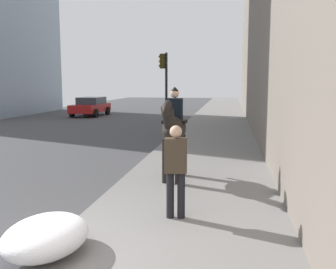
# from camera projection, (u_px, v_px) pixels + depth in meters

# --- Properties ---
(mounted_horse_near) EXTENTS (2.15, 0.61, 2.35)m
(mounted_horse_near) POSITION_uv_depth(u_px,v_px,m) (174.00, 128.00, 9.76)
(mounted_horse_near) COLOR black
(mounted_horse_near) RESTS_ON sidewalk_slab
(pedestrian_greeting) EXTENTS (0.29, 0.42, 1.70)m
(pedestrian_greeting) POSITION_uv_depth(u_px,v_px,m) (176.00, 165.00, 7.00)
(pedestrian_greeting) COLOR black
(pedestrian_greeting) RESTS_ON sidewalk_slab
(car_near_lane) EXTENTS (4.25, 2.15, 1.44)m
(car_near_lane) POSITION_uv_depth(u_px,v_px,m) (91.00, 106.00, 29.92)
(car_near_lane) COLOR maroon
(car_near_lane) RESTS_ON ground
(traffic_light_near_curb) EXTENTS (0.20, 0.44, 3.98)m
(traffic_light_near_curb) POSITION_uv_depth(u_px,v_px,m) (165.00, 80.00, 18.85)
(traffic_light_near_curb) COLOR black
(traffic_light_near_curb) RESTS_ON ground
(snow_pile_near) EXTENTS (1.51, 1.16, 0.52)m
(snow_pile_near) POSITION_uv_depth(u_px,v_px,m) (46.00, 236.00, 5.61)
(snow_pile_near) COLOR white
(snow_pile_near) RESTS_ON sidewalk_slab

